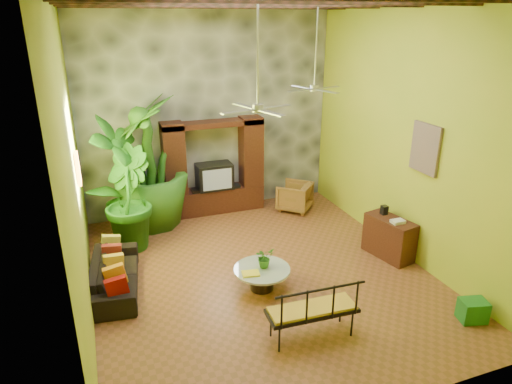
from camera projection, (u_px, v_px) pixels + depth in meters
name	position (u px, v px, depth m)	size (l,w,h in m)	color
ground	(260.00, 273.00, 8.62)	(7.00, 7.00, 0.00)	brown
back_wall	(208.00, 108.00, 10.78)	(6.00, 0.02, 5.00)	#9AB629
left_wall	(71.00, 163.00, 6.75)	(0.02, 7.00, 5.00)	#9AB629
right_wall	(407.00, 130.00, 8.69)	(0.02, 7.00, 5.00)	#9AB629
stone_accent_wall	(209.00, 109.00, 10.73)	(5.98, 0.10, 4.98)	#3C4044
entertainment_center	(214.00, 174.00, 11.02)	(2.40, 0.55, 2.30)	black
ceiling_fan_front	(258.00, 95.00, 6.98)	(1.28, 1.28, 1.86)	#AAAAAF
ceiling_fan_back	(315.00, 78.00, 8.96)	(1.28, 1.28, 1.86)	#AAAAAF
wall_art_mask	(78.00, 169.00, 7.78)	(0.06, 0.32, 0.55)	gold
wall_art_painting	(425.00, 148.00, 8.23)	(0.06, 0.70, 0.90)	#255889
sofa	(115.00, 274.00, 8.02)	(1.96, 0.77, 0.57)	black
wicker_armchair	(295.00, 196.00, 11.31)	(0.75, 0.77, 0.70)	brown
tall_plant_a	(122.00, 179.00, 9.61)	(1.40, 0.95, 2.67)	#22641A
tall_plant_b	(127.00, 199.00, 9.26)	(1.17, 0.94, 2.13)	#1E5D18
tall_plant_c	(149.00, 163.00, 10.10)	(1.67, 1.67, 2.99)	#2B641A
coffee_table	(262.00, 276.00, 8.03)	(1.00, 1.00, 0.40)	black
centerpiece_plant	(264.00, 257.00, 7.98)	(0.32, 0.28, 0.36)	#2C691B
yellow_tray	(251.00, 274.00, 7.80)	(0.30, 0.21, 0.03)	yellow
iron_bench	(315.00, 308.00, 6.65)	(1.39, 0.56, 0.57)	black
side_console	(389.00, 238.00, 9.09)	(0.46, 1.02, 0.82)	#3E2413
green_bin	(473.00, 310.00, 7.21)	(0.41, 0.31, 0.36)	#1E702A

